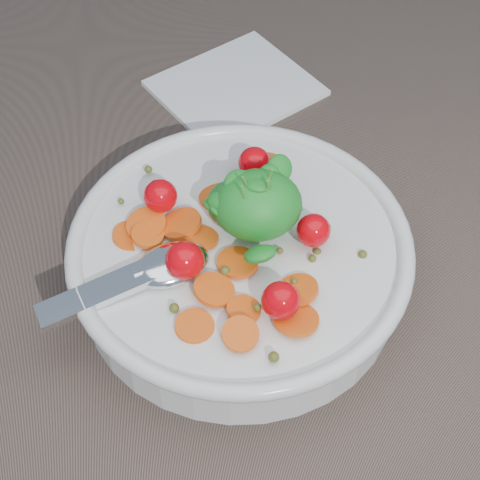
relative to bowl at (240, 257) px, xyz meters
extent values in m
plane|color=#725D51|center=(0.02, 0.01, -0.03)|extent=(6.00, 6.00, 0.00)
cylinder|color=silver|center=(0.00, 0.00, -0.01)|extent=(0.27, 0.27, 0.05)
torus|color=silver|center=(0.00, 0.00, 0.02)|extent=(0.29, 0.29, 0.01)
cylinder|color=silver|center=(0.00, 0.00, -0.03)|extent=(0.14, 0.14, 0.01)
cylinder|color=brown|center=(0.00, 0.00, -0.01)|extent=(0.25, 0.25, 0.04)
cylinder|color=orange|center=(0.00, 0.03, 0.02)|extent=(0.03, 0.03, 0.01)
cylinder|color=orange|center=(-0.03, -0.05, 0.03)|extent=(0.05, 0.05, 0.02)
cylinder|color=orange|center=(0.03, 0.08, 0.02)|extent=(0.03, 0.03, 0.02)
cylinder|color=orange|center=(-0.05, 0.02, 0.03)|extent=(0.05, 0.05, 0.02)
cylinder|color=orange|center=(-0.01, -0.07, 0.02)|extent=(0.04, 0.04, 0.01)
cylinder|color=orange|center=(-0.08, 0.03, 0.02)|extent=(0.05, 0.05, 0.01)
cylinder|color=orange|center=(-0.01, -0.09, 0.03)|extent=(0.03, 0.03, 0.01)
cylinder|color=orange|center=(0.03, 0.04, 0.02)|extent=(0.03, 0.03, 0.01)
cylinder|color=orange|center=(-0.01, 0.05, 0.02)|extent=(0.04, 0.04, 0.01)
cylinder|color=orange|center=(-0.03, -0.05, 0.02)|extent=(0.04, 0.04, 0.01)
cylinder|color=orange|center=(0.00, -0.02, 0.02)|extent=(0.04, 0.04, 0.01)
cylinder|color=orange|center=(-0.07, -0.02, 0.02)|extent=(0.04, 0.04, 0.01)
cylinder|color=orange|center=(0.03, -0.08, 0.02)|extent=(0.05, 0.05, 0.02)
cylinder|color=orange|center=(-0.08, 0.01, 0.02)|extent=(0.03, 0.03, 0.01)
cylinder|color=orange|center=(-0.05, -0.08, 0.02)|extent=(0.03, 0.03, 0.01)
cylinder|color=orange|center=(0.04, -0.06, 0.02)|extent=(0.04, 0.04, 0.01)
cylinder|color=orange|center=(-0.01, 0.04, 0.02)|extent=(0.04, 0.04, 0.02)
cylinder|color=orange|center=(-0.03, 0.01, 0.02)|extent=(0.03, 0.04, 0.01)
cylinder|color=orange|center=(0.04, 0.09, 0.02)|extent=(0.03, 0.03, 0.01)
cylinder|color=orange|center=(-0.01, 0.05, 0.02)|extent=(0.04, 0.04, 0.01)
cylinder|color=orange|center=(-0.09, 0.02, 0.02)|extent=(0.05, 0.05, 0.02)
sphere|color=#50551C|center=(-0.06, -0.02, 0.02)|extent=(0.01, 0.01, 0.01)
sphere|color=#50551C|center=(0.04, 0.09, 0.02)|extent=(0.01, 0.01, 0.01)
sphere|color=#50551C|center=(-0.06, -0.06, 0.02)|extent=(0.01, 0.01, 0.01)
sphere|color=#50551C|center=(-0.07, 0.09, 0.03)|extent=(0.01, 0.01, 0.01)
sphere|color=#50551C|center=(0.07, 0.00, 0.02)|extent=(0.01, 0.01, 0.01)
sphere|color=#50551C|center=(-0.10, 0.06, 0.02)|extent=(0.01, 0.01, 0.01)
sphere|color=#50551C|center=(0.03, -0.02, 0.02)|extent=(0.01, 0.01, 0.01)
sphere|color=#50551C|center=(0.00, -0.07, 0.03)|extent=(0.01, 0.01, 0.01)
sphere|color=#50551C|center=(-0.02, -0.03, 0.03)|extent=(0.01, 0.01, 0.01)
sphere|color=#50551C|center=(0.05, 0.03, 0.02)|extent=(0.01, 0.01, 0.01)
sphere|color=#50551C|center=(0.01, -0.11, 0.02)|extent=(0.01, 0.01, 0.01)
sphere|color=#50551C|center=(0.04, -0.05, 0.02)|extent=(0.01, 0.01, 0.01)
sphere|color=#50551C|center=(-0.03, -0.04, 0.02)|extent=(0.01, 0.01, 0.01)
sphere|color=#50551C|center=(0.06, -0.03, 0.02)|extent=(0.01, 0.01, 0.01)
sphere|color=#50551C|center=(0.03, 0.02, 0.02)|extent=(0.01, 0.01, 0.01)
sphere|color=#50551C|center=(0.06, -0.02, 0.02)|extent=(0.01, 0.01, 0.01)
sphere|color=#50551C|center=(0.10, -0.03, 0.02)|extent=(0.01, 0.01, 0.01)
sphere|color=red|center=(0.06, -0.01, 0.04)|extent=(0.03, 0.03, 0.03)
sphere|color=red|center=(0.02, 0.07, 0.04)|extent=(0.03, 0.03, 0.03)
sphere|color=red|center=(-0.06, 0.04, 0.04)|extent=(0.03, 0.03, 0.03)
sphere|color=red|center=(-0.05, -0.03, 0.04)|extent=(0.03, 0.03, 0.03)
sphere|color=red|center=(0.02, -0.07, 0.04)|extent=(0.03, 0.03, 0.03)
ellipsoid|color=#209028|center=(0.02, 0.01, 0.05)|extent=(0.07, 0.06, 0.05)
ellipsoid|color=#209028|center=(0.00, 0.02, 0.04)|extent=(0.04, 0.04, 0.03)
ellipsoid|color=#209028|center=(0.00, 0.01, 0.06)|extent=(0.02, 0.02, 0.02)
ellipsoid|color=#209028|center=(0.04, 0.05, 0.05)|extent=(0.03, 0.03, 0.03)
ellipsoid|color=#209028|center=(0.02, 0.02, 0.05)|extent=(0.02, 0.03, 0.02)
ellipsoid|color=#209028|center=(0.03, 0.03, 0.06)|extent=(0.03, 0.03, 0.02)
ellipsoid|color=#209028|center=(0.01, -0.03, 0.04)|extent=(0.03, 0.03, 0.03)
ellipsoid|color=#209028|center=(-0.01, 0.01, 0.06)|extent=(0.02, 0.02, 0.01)
ellipsoid|color=#209028|center=(0.01, 0.04, 0.05)|extent=(0.03, 0.03, 0.02)
ellipsoid|color=#209028|center=(0.02, 0.01, 0.07)|extent=(0.03, 0.03, 0.02)
ellipsoid|color=#209028|center=(-0.02, 0.02, 0.05)|extent=(0.03, 0.03, 0.01)
ellipsoid|color=#209028|center=(0.03, 0.01, 0.06)|extent=(0.02, 0.02, 0.01)
ellipsoid|color=#209028|center=(0.03, 0.02, 0.05)|extent=(0.03, 0.03, 0.02)
ellipsoid|color=#209028|center=(0.03, 0.03, 0.06)|extent=(0.03, 0.03, 0.02)
ellipsoid|color=#209028|center=(0.02, 0.01, 0.08)|extent=(0.03, 0.03, 0.02)
ellipsoid|color=#209028|center=(0.04, 0.01, 0.05)|extent=(0.02, 0.02, 0.02)
ellipsoid|color=#209028|center=(0.01, 0.01, 0.07)|extent=(0.03, 0.03, 0.01)
ellipsoid|color=#209028|center=(0.01, 0.01, 0.06)|extent=(0.03, 0.03, 0.02)
ellipsoid|color=#209028|center=(-0.01, 0.01, 0.06)|extent=(0.03, 0.03, 0.02)
ellipsoid|color=#209028|center=(0.02, 0.01, 0.07)|extent=(0.03, 0.02, 0.01)
ellipsoid|color=#209028|center=(0.01, 0.01, 0.07)|extent=(0.04, 0.04, 0.03)
ellipsoid|color=#209028|center=(0.01, 0.01, 0.08)|extent=(0.02, 0.02, 0.01)
ellipsoid|color=#209028|center=(0.00, 0.02, 0.07)|extent=(0.03, 0.03, 0.02)
cylinder|color=#4C8C33|center=(0.01, 0.01, 0.07)|extent=(0.02, 0.01, 0.05)
cylinder|color=#4C8C33|center=(0.02, 0.01, 0.07)|extent=(0.01, 0.00, 0.05)
cylinder|color=#4C8C33|center=(0.02, 0.00, 0.07)|extent=(0.00, 0.01, 0.05)
cylinder|color=#4C8C33|center=(0.01, 0.00, 0.07)|extent=(0.01, 0.01, 0.05)
cylinder|color=#4C8C33|center=(0.02, 0.00, 0.07)|extent=(0.01, 0.00, 0.05)
ellipsoid|color=silver|center=(-0.06, -0.02, 0.03)|extent=(0.07, 0.06, 0.02)
cube|color=silver|center=(-0.11, -0.04, 0.02)|extent=(0.12, 0.06, 0.02)
cylinder|color=silver|center=(-0.08, -0.03, 0.03)|extent=(0.03, 0.02, 0.01)
cube|color=white|center=(0.03, 0.26, -0.03)|extent=(0.21, 0.20, 0.01)
camera|label=1|loc=(-0.05, -0.38, 0.49)|focal=55.00mm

